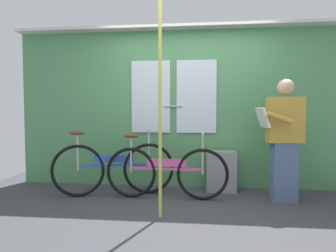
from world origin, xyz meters
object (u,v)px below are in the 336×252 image
at_px(bicycle_leaning_behind, 166,172).
at_px(trash_bin_by_wall, 221,171).
at_px(handrail_pole, 160,108).
at_px(passenger_reading_newspaper, 284,138).
at_px(bicycle_near_door, 113,168).

xyz_separation_m(bicycle_leaning_behind, trash_bin_by_wall, (0.76, 0.45, -0.07)).
distance_m(bicycle_leaning_behind, handrail_pole, 1.07).
relative_size(bicycle_leaning_behind, passenger_reading_newspaper, 1.04).
xyz_separation_m(trash_bin_by_wall, handrail_pole, (-0.75, -1.12, 0.90)).
bearing_deg(bicycle_near_door, bicycle_leaning_behind, -21.25).
relative_size(bicycle_near_door, handrail_pole, 0.68).
xyz_separation_m(bicycle_near_door, bicycle_leaning_behind, (0.74, -0.08, -0.02)).
height_order(bicycle_leaning_behind, trash_bin_by_wall, bicycle_leaning_behind).
bearing_deg(bicycle_near_door, handrail_pole, -59.66).
height_order(bicycle_near_door, bicycle_leaning_behind, bicycle_near_door).
distance_m(trash_bin_by_wall, handrail_pole, 1.62).
height_order(passenger_reading_newspaper, trash_bin_by_wall, passenger_reading_newspaper).
height_order(trash_bin_by_wall, handrail_pole, handrail_pole).
xyz_separation_m(bicycle_near_door, handrail_pole, (0.75, -0.75, 0.82)).
distance_m(bicycle_near_door, bicycle_leaning_behind, 0.74).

